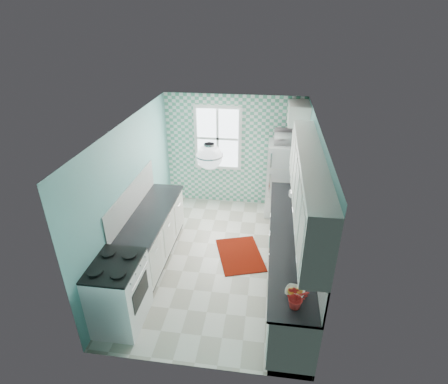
# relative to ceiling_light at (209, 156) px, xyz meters

# --- Properties ---
(floor) EXTENTS (3.00, 4.40, 0.02)m
(floor) POSITION_rel_ceiling_light_xyz_m (0.00, 0.80, -2.33)
(floor) COLOR silver
(floor) RESTS_ON ground
(ceiling) EXTENTS (3.00, 4.40, 0.02)m
(ceiling) POSITION_rel_ceiling_light_xyz_m (0.00, 0.80, 0.19)
(ceiling) COLOR white
(ceiling) RESTS_ON wall_back
(wall_back) EXTENTS (3.00, 0.02, 2.50)m
(wall_back) POSITION_rel_ceiling_light_xyz_m (0.00, 3.01, -1.07)
(wall_back) COLOR #66ACA9
(wall_back) RESTS_ON floor
(wall_front) EXTENTS (3.00, 0.02, 2.50)m
(wall_front) POSITION_rel_ceiling_light_xyz_m (0.00, -1.41, -1.07)
(wall_front) COLOR #66ACA9
(wall_front) RESTS_ON floor
(wall_left) EXTENTS (0.02, 4.40, 2.50)m
(wall_left) POSITION_rel_ceiling_light_xyz_m (-1.51, 0.80, -1.07)
(wall_left) COLOR #66ACA9
(wall_left) RESTS_ON floor
(wall_right) EXTENTS (0.02, 4.40, 2.50)m
(wall_right) POSITION_rel_ceiling_light_xyz_m (1.51, 0.80, -1.07)
(wall_right) COLOR #66ACA9
(wall_right) RESTS_ON floor
(accent_wall) EXTENTS (3.00, 0.01, 2.50)m
(accent_wall) POSITION_rel_ceiling_light_xyz_m (0.00, 2.99, -1.07)
(accent_wall) COLOR #50A585
(accent_wall) RESTS_ON wall_back
(window) EXTENTS (1.04, 0.05, 1.44)m
(window) POSITION_rel_ceiling_light_xyz_m (-0.35, 2.96, -0.77)
(window) COLOR white
(window) RESTS_ON wall_back
(backsplash_right) EXTENTS (0.02, 3.60, 0.51)m
(backsplash_right) POSITION_rel_ceiling_light_xyz_m (1.49, 0.40, -1.13)
(backsplash_right) COLOR white
(backsplash_right) RESTS_ON wall_right
(backsplash_left) EXTENTS (0.02, 2.15, 0.51)m
(backsplash_left) POSITION_rel_ceiling_light_xyz_m (-1.49, 0.73, -1.13)
(backsplash_left) COLOR white
(backsplash_left) RESTS_ON wall_left
(upper_cabinets_right) EXTENTS (0.33, 3.20, 0.90)m
(upper_cabinets_right) POSITION_rel_ceiling_light_xyz_m (1.33, 0.20, -0.42)
(upper_cabinets_right) COLOR white
(upper_cabinets_right) RESTS_ON wall_right
(upper_cabinet_fridge) EXTENTS (0.40, 0.74, 0.40)m
(upper_cabinet_fridge) POSITION_rel_ceiling_light_xyz_m (1.30, 2.63, -0.07)
(upper_cabinet_fridge) COLOR white
(upper_cabinet_fridge) RESTS_ON wall_right
(ceiling_light) EXTENTS (0.34, 0.34, 0.35)m
(ceiling_light) POSITION_rel_ceiling_light_xyz_m (0.00, 0.00, 0.00)
(ceiling_light) COLOR silver
(ceiling_light) RESTS_ON ceiling
(base_cabinets_right) EXTENTS (0.60, 3.60, 0.90)m
(base_cabinets_right) POSITION_rel_ceiling_light_xyz_m (1.20, 0.40, -1.87)
(base_cabinets_right) COLOR white
(base_cabinets_right) RESTS_ON floor
(countertop_right) EXTENTS (0.63, 3.60, 0.04)m
(countertop_right) POSITION_rel_ceiling_light_xyz_m (1.19, 0.40, -1.40)
(countertop_right) COLOR black
(countertop_right) RESTS_ON base_cabinets_right
(base_cabinets_left) EXTENTS (0.60, 2.15, 0.90)m
(base_cabinets_left) POSITION_rel_ceiling_light_xyz_m (-1.20, 0.73, -1.87)
(base_cabinets_left) COLOR white
(base_cabinets_left) RESTS_ON floor
(countertop_left) EXTENTS (0.63, 2.15, 0.04)m
(countertop_left) POSITION_rel_ceiling_light_xyz_m (-1.19, 0.73, -1.40)
(countertop_left) COLOR black
(countertop_left) RESTS_ON base_cabinets_left
(fridge) EXTENTS (0.71, 0.70, 1.62)m
(fridge) POSITION_rel_ceiling_light_xyz_m (1.11, 2.63, -1.51)
(fridge) COLOR white
(fridge) RESTS_ON floor
(stove) EXTENTS (0.67, 0.84, 1.01)m
(stove) POSITION_rel_ceiling_light_xyz_m (-1.20, -0.78, -1.80)
(stove) COLOR silver
(stove) RESTS_ON floor
(sink) EXTENTS (0.52, 0.44, 0.53)m
(sink) POSITION_rel_ceiling_light_xyz_m (1.20, 1.21, -1.39)
(sink) COLOR silver
(sink) RESTS_ON countertop_right
(rug) EXTENTS (1.05, 1.26, 0.02)m
(rug) POSITION_rel_ceiling_light_xyz_m (0.36, 0.95, -2.32)
(rug) COLOR #630109
(rug) RESTS_ON floor
(dish_towel) EXTENTS (0.08, 0.27, 0.40)m
(dish_towel) POSITION_rel_ceiling_light_xyz_m (0.89, 1.00, -1.84)
(dish_towel) COLOR #4BB0AC
(dish_towel) RESTS_ON base_cabinets_right
(fruit_bowl) EXTENTS (0.30, 0.30, 0.06)m
(fruit_bowl) POSITION_rel_ceiling_light_xyz_m (1.20, -0.93, -1.35)
(fruit_bowl) COLOR white
(fruit_bowl) RESTS_ON countertop_right
(potted_plant) EXTENTS (0.32, 0.29, 0.29)m
(potted_plant) POSITION_rel_ceiling_light_xyz_m (1.20, -1.13, -1.24)
(potted_plant) COLOR #C41C3D
(potted_plant) RESTS_ON countertop_right
(soap_bottle) EXTENTS (0.12, 0.12, 0.20)m
(soap_bottle) POSITION_rel_ceiling_light_xyz_m (1.25, 1.62, -1.28)
(soap_bottle) COLOR #94A5B2
(soap_bottle) RESTS_ON countertop_right
(microwave) EXTENTS (0.50, 0.34, 0.28)m
(microwave) POSITION_rel_ceiling_light_xyz_m (1.11, 2.63, -0.56)
(microwave) COLOR silver
(microwave) RESTS_ON fridge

